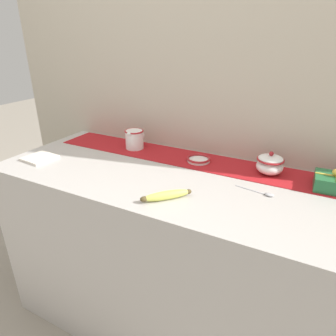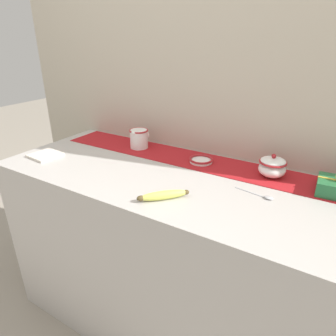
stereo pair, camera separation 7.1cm
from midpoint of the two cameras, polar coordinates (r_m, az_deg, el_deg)
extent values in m
plane|color=gray|center=(1.88, -1.24, -26.72)|extent=(12.00, 12.00, 0.00)
cube|color=#B7B2AD|center=(1.56, -1.39, -16.26)|extent=(1.58, 0.66, 0.89)
cube|color=#B7AD99|center=(1.53, 4.83, 14.20)|extent=(2.38, 0.04, 2.40)
cube|color=#A8191E|center=(1.49, 2.31, 1.83)|extent=(1.45, 0.22, 0.00)
cylinder|color=white|center=(1.62, -7.67, 5.41)|extent=(0.10, 0.10, 0.10)
torus|color=#A31E23|center=(1.61, -7.76, 6.98)|extent=(0.10, 0.10, 0.01)
torus|color=white|center=(1.66, -6.53, 6.25)|extent=(0.05, 0.01, 0.05)
ellipsoid|color=white|center=(1.57, -8.67, 6.45)|extent=(0.03, 0.02, 0.02)
ellipsoid|color=white|center=(1.37, 17.38, 0.26)|extent=(0.11, 0.11, 0.07)
torus|color=#A31E23|center=(1.36, 17.54, 1.51)|extent=(0.12, 0.12, 0.01)
ellipsoid|color=white|center=(1.35, 17.57, 1.73)|extent=(0.11, 0.11, 0.02)
sphere|color=#A31E23|center=(1.35, 17.69, 2.60)|extent=(0.02, 0.02, 0.02)
cylinder|color=white|center=(1.45, 4.44, 1.44)|extent=(0.11, 0.11, 0.01)
torus|color=#A31E23|center=(1.45, 4.45, 1.81)|extent=(0.11, 0.11, 0.01)
ellipsoid|color=#CCD156|center=(1.12, -2.06, -5.24)|extent=(0.16, 0.16, 0.03)
ellipsoid|color=brown|center=(1.10, -6.44, -5.93)|extent=(0.04, 0.04, 0.02)
ellipsoid|color=brown|center=(1.14, 2.14, -4.55)|extent=(0.03, 0.03, 0.02)
cube|color=#B7B7BC|center=(1.22, 13.71, -4.04)|extent=(0.12, 0.03, 0.00)
ellipsoid|color=#B7B7BC|center=(1.20, 17.15, -4.90)|extent=(0.04, 0.03, 0.01)
cube|color=silver|center=(1.62, -24.44, 1.73)|extent=(0.15, 0.15, 0.01)
cube|color=#236638|center=(1.33, 27.94, -2.54)|extent=(0.16, 0.14, 0.06)
camera|label=1|loc=(0.04, -91.62, -0.72)|focal=32.00mm
camera|label=2|loc=(0.04, 88.38, 0.72)|focal=32.00mm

